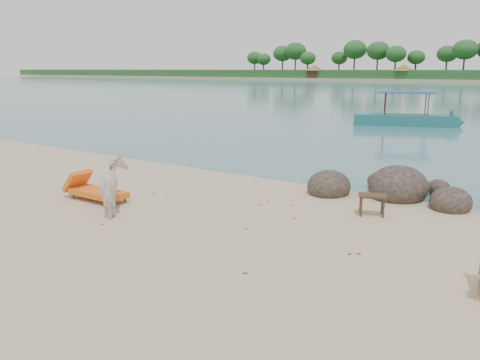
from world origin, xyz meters
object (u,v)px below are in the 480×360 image
Objects in this scene: boulders at (411,192)px; cow at (115,187)px; lounge_chair at (98,190)px; boat_near at (406,98)px; side_table at (372,206)px.

cow reaches higher than boulders.
lounge_chair is 0.30× the size of boat_near.
cow is at bearing -111.38° from boat_near.
boat_near is at bearing -141.04° from cow.
cow is 22.79m from boat_near.
boulders is at bearing -93.97° from boat_near.
cow is at bearing -138.00° from boulders.
cow is 1.24m from lounge_chair.
boat_near is at bearing 80.32° from side_table.
boulders is 2.00m from side_table.
cow is (-5.66, -5.10, 0.43)m from boulders.
boulders is 7.63m from cow.
side_table is 20.16m from boat_near.
side_table is at bearing -96.55° from boat_near.
boat_near reaches higher than side_table.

